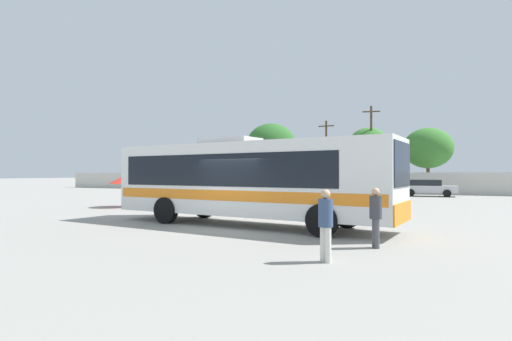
{
  "coord_description": "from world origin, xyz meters",
  "views": [
    {
      "loc": [
        6.71,
        -12.76,
        1.98
      ],
      "look_at": [
        -0.17,
        2.59,
        2.1
      ],
      "focal_mm": 28.09,
      "sensor_mm": 36.0,
      "label": 1
    }
  ],
  "objects_px": {
    "parked_car_leftmost_maroon": "(239,185)",
    "roadside_tree_left": "(271,144)",
    "roadside_tree_midright": "(428,148)",
    "utility_pole_near": "(326,154)",
    "utility_pole_far": "(371,147)",
    "passenger_waiting_on_apron": "(326,221)",
    "attendant_by_bus_door": "(376,214)",
    "roadside_tree_midleft": "(368,144)",
    "parked_car_third_black": "(347,186)",
    "parked_car_rightmost_silver": "(428,187)",
    "vendor_umbrella_near_gate_red": "(129,179)",
    "coach_bus_white_orange": "(246,178)",
    "parked_car_second_black": "(283,186)"
  },
  "relations": [
    {
      "from": "attendant_by_bus_door",
      "to": "utility_pole_near",
      "type": "relative_size",
      "value": 0.2
    },
    {
      "from": "parked_car_third_black",
      "to": "roadside_tree_midright",
      "type": "bearing_deg",
      "value": 37.78
    },
    {
      "from": "attendant_by_bus_door",
      "to": "utility_pole_near",
      "type": "xyz_separation_m",
      "value": [
        -9.86,
        33.74,
        3.27
      ]
    },
    {
      "from": "attendant_by_bus_door",
      "to": "parked_car_rightmost_silver",
      "type": "relative_size",
      "value": 0.35
    },
    {
      "from": "attendant_by_bus_door",
      "to": "parked_car_rightmost_silver",
      "type": "height_order",
      "value": "attendant_by_bus_door"
    },
    {
      "from": "parked_car_leftmost_maroon",
      "to": "roadside_tree_midleft",
      "type": "relative_size",
      "value": 0.65
    },
    {
      "from": "passenger_waiting_on_apron",
      "to": "roadside_tree_left",
      "type": "distance_m",
      "value": 38.74
    },
    {
      "from": "passenger_waiting_on_apron",
      "to": "utility_pole_near",
      "type": "distance_m",
      "value": 37.22
    },
    {
      "from": "parked_car_second_black",
      "to": "utility_pole_near",
      "type": "distance_m",
      "value": 8.21
    },
    {
      "from": "utility_pole_near",
      "to": "roadside_tree_left",
      "type": "bearing_deg",
      "value": -173.41
    },
    {
      "from": "roadside_tree_left",
      "to": "passenger_waiting_on_apron",
      "type": "bearing_deg",
      "value": -66.2
    },
    {
      "from": "parked_car_leftmost_maroon",
      "to": "roadside_tree_left",
      "type": "distance_m",
      "value": 7.38
    },
    {
      "from": "parked_car_second_black",
      "to": "roadside_tree_midright",
      "type": "relative_size",
      "value": 0.63
    },
    {
      "from": "parked_car_third_black",
      "to": "utility_pole_near",
      "type": "relative_size",
      "value": 0.58
    },
    {
      "from": "passenger_waiting_on_apron",
      "to": "parked_car_second_black",
      "type": "xyz_separation_m",
      "value": [
        -11.7,
        28.96,
        -0.16
      ]
    },
    {
      "from": "utility_pole_far",
      "to": "roadside_tree_left",
      "type": "relative_size",
      "value": 1.16
    },
    {
      "from": "roadside_tree_midleft",
      "to": "parked_car_second_black",
      "type": "bearing_deg",
      "value": -136.02
    },
    {
      "from": "roadside_tree_left",
      "to": "attendant_by_bus_door",
      "type": "bearing_deg",
      "value": -63.68
    },
    {
      "from": "parked_car_leftmost_maroon",
      "to": "attendant_by_bus_door",
      "type": "bearing_deg",
      "value": -57.0
    },
    {
      "from": "attendant_by_bus_door",
      "to": "roadside_tree_midright",
      "type": "relative_size",
      "value": 0.24
    },
    {
      "from": "coach_bus_white_orange",
      "to": "parked_car_leftmost_maroon",
      "type": "xyz_separation_m",
      "value": [
        -12.64,
        24.63,
        -1.01
      ]
    },
    {
      "from": "utility_pole_near",
      "to": "utility_pole_far",
      "type": "height_order",
      "value": "utility_pole_far"
    },
    {
      "from": "parked_car_third_black",
      "to": "utility_pole_far",
      "type": "bearing_deg",
      "value": 73.85
    },
    {
      "from": "parked_car_second_black",
      "to": "utility_pole_near",
      "type": "xyz_separation_m",
      "value": [
        2.62,
        6.99,
        3.42
      ]
    },
    {
      "from": "attendant_by_bus_door",
      "to": "roadside_tree_left",
      "type": "xyz_separation_m",
      "value": [
        -16.32,
        33.0,
        4.53
      ]
    },
    {
      "from": "roadside_tree_left",
      "to": "parked_car_rightmost_silver",
      "type": "bearing_deg",
      "value": -19.89
    },
    {
      "from": "vendor_umbrella_near_gate_red",
      "to": "parked_car_leftmost_maroon",
      "type": "bearing_deg",
      "value": 97.87
    },
    {
      "from": "parked_car_third_black",
      "to": "parked_car_rightmost_silver",
      "type": "distance_m",
      "value": 7.09
    },
    {
      "from": "parked_car_leftmost_maroon",
      "to": "roadside_tree_left",
      "type": "relative_size",
      "value": 0.57
    },
    {
      "from": "parked_car_rightmost_silver",
      "to": "utility_pole_near",
      "type": "distance_m",
      "value": 13.22
    },
    {
      "from": "roadside_tree_midleft",
      "to": "passenger_waiting_on_apron",
      "type": "bearing_deg",
      "value": -83.02
    },
    {
      "from": "roadside_tree_left",
      "to": "roadside_tree_midleft",
      "type": "relative_size",
      "value": 1.13
    },
    {
      "from": "parked_car_second_black",
      "to": "parked_car_rightmost_silver",
      "type": "bearing_deg",
      "value": 0.12
    },
    {
      "from": "parked_car_second_black",
      "to": "roadside_tree_midright",
      "type": "distance_m",
      "value": 15.08
    },
    {
      "from": "passenger_waiting_on_apron",
      "to": "roadside_tree_midright",
      "type": "relative_size",
      "value": 0.25
    },
    {
      "from": "utility_pole_near",
      "to": "utility_pole_far",
      "type": "relative_size",
      "value": 0.87
    },
    {
      "from": "passenger_waiting_on_apron",
      "to": "parked_car_leftmost_maroon",
      "type": "distance_m",
      "value": 34.22
    },
    {
      "from": "parked_car_leftmost_maroon",
      "to": "parked_car_second_black",
      "type": "xyz_separation_m",
      "value": [
        5.35,
        -0.71,
        -0.04
      ]
    },
    {
      "from": "attendant_by_bus_door",
      "to": "parked_car_third_black",
      "type": "bearing_deg",
      "value": 102.76
    },
    {
      "from": "parked_car_third_black",
      "to": "roadside_tree_midright",
      "type": "height_order",
      "value": "roadside_tree_midright"
    },
    {
      "from": "parked_car_third_black",
      "to": "roadside_tree_midright",
      "type": "distance_m",
      "value": 9.61
    },
    {
      "from": "roadside_tree_left",
      "to": "roadside_tree_midright",
      "type": "distance_m",
      "value": 17.13
    },
    {
      "from": "attendant_by_bus_door",
      "to": "roadside_tree_midleft",
      "type": "distance_m",
      "value": 34.45
    },
    {
      "from": "passenger_waiting_on_apron",
      "to": "roadside_tree_midleft",
      "type": "distance_m",
      "value": 36.52
    },
    {
      "from": "coach_bus_white_orange",
      "to": "parked_car_rightmost_silver",
      "type": "xyz_separation_m",
      "value": [
        6.05,
        23.94,
        -1.03
      ]
    },
    {
      "from": "parked_car_third_black",
      "to": "vendor_umbrella_near_gate_red",
      "type": "bearing_deg",
      "value": -113.94
    },
    {
      "from": "parked_car_leftmost_maroon",
      "to": "utility_pole_near",
      "type": "xyz_separation_m",
      "value": [
        7.98,
        6.27,
        3.38
      ]
    },
    {
      "from": "attendant_by_bus_door",
      "to": "parked_car_rightmost_silver",
      "type": "xyz_separation_m",
      "value": [
        0.85,
        26.79,
        -0.14
      ]
    },
    {
      "from": "passenger_waiting_on_apron",
      "to": "roadside_tree_midright",
      "type": "xyz_separation_m",
      "value": [
        1.57,
        35.05,
        3.62
      ]
    },
    {
      "from": "utility_pole_far",
      "to": "coach_bus_white_orange",
      "type": "bearing_deg",
      "value": -90.92
    }
  ]
}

